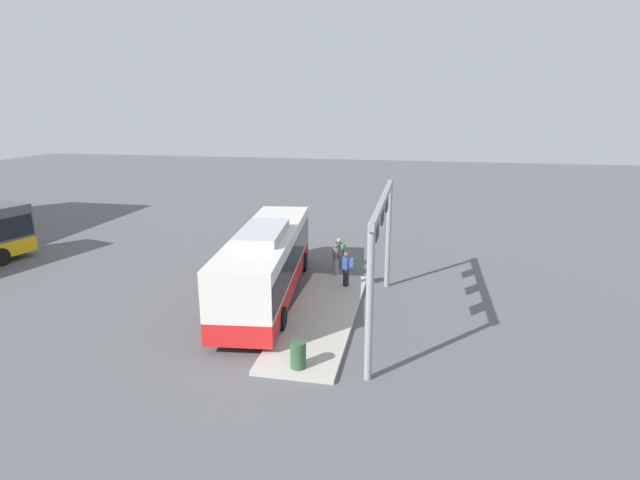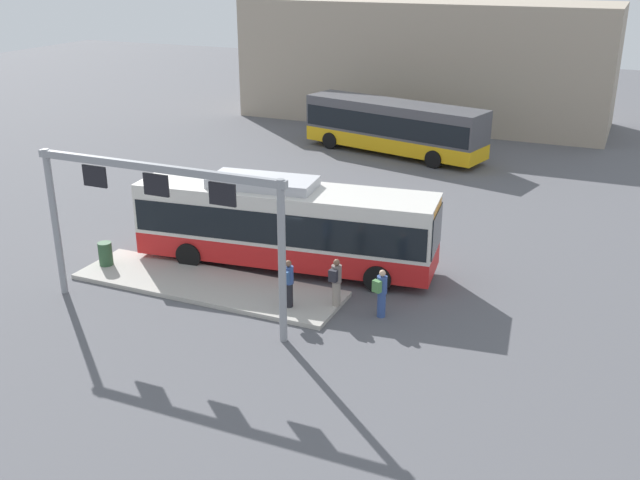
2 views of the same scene
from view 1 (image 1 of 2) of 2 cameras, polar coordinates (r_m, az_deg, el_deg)
The scene contains 8 objects.
ground_plane at distance 23.00m, azimuth -6.01°, elevation -6.54°, with size 120.00×120.00×0.00m, color #56565B.
platform_curb at distance 20.77m, azimuth 0.15°, elevation -8.69°, with size 10.00×2.80×0.16m, color #B2ADA3.
bus_main at distance 22.39m, azimuth -6.14°, elevation -2.23°, with size 11.56×3.78×3.46m.
person_boarding at distance 26.49m, azimuth 2.24°, elevation -1.47°, with size 0.48×0.60×1.67m.
person_waiting_near at distance 23.53m, azimuth 3.10°, elevation -3.24°, with size 0.35×0.53×1.67m.
person_waiting_mid at distance 24.97m, azimuth 1.94°, elevation -2.13°, with size 0.36×0.54×1.67m.
platform_sign_gantry at distance 19.16m, azimuth 7.14°, elevation 0.72°, with size 9.03×0.24×5.20m.
trash_bin at distance 16.65m, azimuth -2.53°, elevation -13.08°, with size 0.52×0.52×0.90m, color #2D5133.
Camera 1 is at (-20.34, -6.55, 8.51)m, focal length 27.76 mm.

